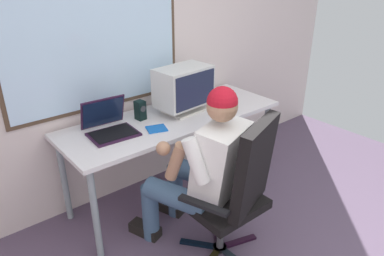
{
  "coord_description": "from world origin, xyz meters",
  "views": [
    {
      "loc": [
        -1.42,
        -0.44,
        1.87
      ],
      "look_at": [
        0.04,
        1.33,
        0.8
      ],
      "focal_mm": 33.94,
      "sensor_mm": 36.0,
      "label": 1
    }
  ],
  "objects": [
    {
      "name": "wall_rear",
      "position": [
        -0.01,
        2.09,
        1.35
      ],
      "size": [
        5.06,
        0.08,
        2.7
      ],
      "color": "beige",
      "rests_on": "ground"
    },
    {
      "name": "desk",
      "position": [
        0.15,
        1.71,
        0.67
      ],
      "size": [
        1.82,
        0.65,
        0.74
      ],
      "color": "gray",
      "rests_on": "ground"
    },
    {
      "name": "office_chair",
      "position": [
        0.02,
        0.86,
        0.56
      ],
      "size": [
        0.64,
        0.58,
        1.03
      ],
      "color": "black",
      "rests_on": "ground"
    },
    {
      "name": "person_seated",
      "position": [
        -0.06,
        1.12,
        0.62
      ],
      "size": [
        0.67,
        0.87,
        1.2
      ],
      "color": "#395371",
      "rests_on": "ground"
    },
    {
      "name": "crt_monitor",
      "position": [
        0.28,
        1.74,
        0.94
      ],
      "size": [
        0.47,
        0.31,
        0.37
      ],
      "color": "beige",
      "rests_on": "desk"
    },
    {
      "name": "laptop",
      "position": [
        -0.38,
        1.77,
        0.8
      ],
      "size": [
        0.35,
        0.34,
        0.24
      ],
      "color": "#2A132C",
      "rests_on": "desk"
    },
    {
      "name": "wine_glass",
      "position": [
        0.59,
        1.57,
        0.84
      ],
      "size": [
        0.08,
        0.08,
        0.15
      ],
      "color": "silver",
      "rests_on": "desk"
    },
    {
      "name": "desk_speaker",
      "position": [
        -0.08,
        1.82,
        0.81
      ],
      "size": [
        0.07,
        0.08,
        0.15
      ],
      "color": "black",
      "rests_on": "desk"
    },
    {
      "name": "cd_case",
      "position": [
        -0.09,
        1.59,
        0.74
      ],
      "size": [
        0.17,
        0.16,
        0.01
      ],
      "color": "blue",
      "rests_on": "desk"
    }
  ]
}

